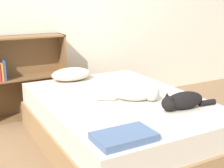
# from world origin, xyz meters

# --- Properties ---
(ground_plane) EXTENTS (8.00, 8.00, 0.00)m
(ground_plane) POSITION_xyz_m (0.00, 0.00, 0.00)
(ground_plane) COLOR #846647
(wall_back) EXTENTS (8.00, 0.06, 2.50)m
(wall_back) POSITION_xyz_m (0.00, 1.38, 1.25)
(wall_back) COLOR silver
(wall_back) RESTS_ON ground_plane
(bed) EXTENTS (1.42, 2.00, 0.49)m
(bed) POSITION_xyz_m (0.00, 0.00, 0.24)
(bed) COLOR #99754C
(bed) RESTS_ON ground_plane
(pillow) EXTENTS (0.46, 0.29, 0.15)m
(pillow) POSITION_xyz_m (-0.16, 0.82, 0.56)
(pillow) COLOR beige
(pillow) RESTS_ON bed
(cat_light) EXTENTS (0.51, 0.36, 0.16)m
(cat_light) POSITION_xyz_m (0.10, -0.15, 0.56)
(cat_light) COLOR beige
(cat_light) RESTS_ON bed
(cat_dark) EXTENTS (0.54, 0.18, 0.15)m
(cat_dark) POSITION_xyz_m (0.31, -0.52, 0.56)
(cat_dark) COLOR black
(cat_dark) RESTS_ON bed
(bookshelf) EXTENTS (0.92, 0.26, 0.98)m
(bookshelf) POSITION_xyz_m (-0.61, 1.25, 0.50)
(bookshelf) COLOR brown
(bookshelf) RESTS_ON ground_plane
(blanket_fold) EXTENTS (0.41, 0.26, 0.05)m
(blanket_fold) POSITION_xyz_m (-0.43, -0.79, 0.51)
(blanket_fold) COLOR #4C668E
(blanket_fold) RESTS_ON bed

